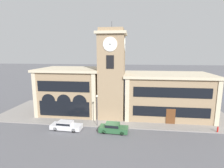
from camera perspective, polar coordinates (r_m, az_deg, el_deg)
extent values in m
plane|color=#56565B|center=(29.06, -1.27, -14.13)|extent=(300.00, 300.00, 0.00)
cube|color=gray|center=(35.27, 0.31, -9.50)|extent=(43.77, 13.55, 0.15)
cube|color=#937A5B|center=(31.64, -0.07, 2.09)|extent=(4.51, 4.51, 15.00)
cube|color=beige|center=(31.49, -0.07, 16.15)|extent=(5.21, 5.21, 0.45)
cube|color=#937A5B|center=(31.55, -0.07, 17.09)|extent=(4.15, 4.15, 0.60)
cylinder|color=#4C4C51|center=(31.66, -0.07, 18.71)|extent=(0.10, 0.10, 1.20)
cylinder|color=silver|center=(29.06, -0.64, 12.88)|extent=(2.35, 0.10, 2.35)
cylinder|color=black|center=(28.99, -0.66, 12.88)|extent=(0.19, 0.04, 0.19)
cylinder|color=silver|center=(31.15, 4.25, 12.68)|extent=(0.10, 2.35, 2.35)
cylinder|color=black|center=(31.15, 4.38, 12.67)|extent=(0.04, 0.19, 0.19)
cube|color=black|center=(29.08, -0.62, 7.21)|extent=(1.26, 0.10, 2.20)
cube|color=#937A5B|center=(36.28, -12.84, -2.34)|extent=(11.57, 8.91, 8.50)
cube|color=beige|center=(35.59, -13.13, 4.71)|extent=(12.27, 9.61, 0.45)
cube|color=beige|center=(34.60, -23.91, -3.58)|extent=(0.70, 0.16, 8.50)
cube|color=beige|center=(30.55, -6.03, -4.50)|extent=(0.70, 0.16, 8.50)
cube|color=black|center=(31.80, -15.68, -0.79)|extent=(9.49, 0.10, 1.87)
cube|color=black|center=(32.80, -15.34, -7.80)|extent=(9.26, 0.10, 2.72)
cylinder|color=black|center=(33.60, -20.05, -5.21)|extent=(2.55, 0.06, 2.55)
cylinder|color=black|center=(32.41, -15.46, -5.51)|extent=(2.55, 0.06, 2.55)
cylinder|color=black|center=(31.44, -10.55, -5.80)|extent=(2.55, 0.06, 2.55)
cube|color=#937A5B|center=(34.87, 17.35, -3.75)|extent=(15.33, 8.91, 7.68)
cube|color=beige|center=(34.15, 17.71, 2.88)|extent=(16.03, 9.61, 0.45)
cube|color=beige|center=(29.92, 4.95, -5.61)|extent=(0.70, 0.16, 7.68)
cube|color=beige|center=(32.91, 31.46, -5.65)|extent=(0.70, 0.16, 7.68)
cube|color=black|center=(30.20, 19.02, -2.68)|extent=(12.57, 0.10, 1.69)
cube|color=#5B3319|center=(31.34, 18.58, -10.10)|extent=(1.50, 0.12, 2.76)
cube|color=black|center=(31.08, 18.66, -8.66)|extent=(12.57, 0.10, 1.72)
cube|color=silver|center=(29.11, -14.65, -13.27)|extent=(4.95, 2.02, 0.71)
cube|color=silver|center=(28.97, -15.06, -12.17)|extent=(2.41, 1.71, 0.45)
cube|color=black|center=(28.97, -15.06, -12.17)|extent=(2.32, 1.74, 0.34)
cylinder|color=black|center=(29.29, -11.23, -13.41)|extent=(0.70, 0.26, 0.68)
cylinder|color=black|center=(27.98, -12.40, -14.61)|extent=(0.70, 0.26, 0.68)
cylinder|color=black|center=(30.45, -16.66, -12.70)|extent=(0.70, 0.26, 0.68)
cylinder|color=black|center=(29.20, -18.04, -13.80)|extent=(0.70, 0.26, 0.68)
cube|color=#285633|center=(27.40, 0.54, -14.47)|extent=(4.45, 2.03, 0.73)
cube|color=#285633|center=(27.17, 0.17, -13.22)|extent=(2.18, 1.73, 0.54)
cube|color=black|center=(27.17, 0.17, -13.22)|extent=(2.10, 1.76, 0.41)
cylinder|color=black|center=(28.04, 3.63, -14.39)|extent=(0.64, 0.25, 0.63)
cylinder|color=black|center=(26.62, 3.23, -15.80)|extent=(0.64, 0.25, 0.63)
cylinder|color=black|center=(28.43, -1.96, -14.01)|extent=(0.64, 0.25, 0.63)
cylinder|color=black|center=(27.03, -2.68, -15.37)|extent=(0.64, 0.25, 0.63)
cylinder|color=#4C4C51|center=(28.74, -4.91, -8.98)|extent=(0.12, 0.12, 4.80)
sphere|color=silver|center=(28.00, -4.99, -3.98)|extent=(0.36, 0.36, 0.36)
cylinder|color=red|center=(31.57, 31.23, -12.66)|extent=(0.22, 0.22, 0.70)
sphere|color=red|center=(31.41, 31.30, -11.94)|extent=(0.19, 0.19, 0.19)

